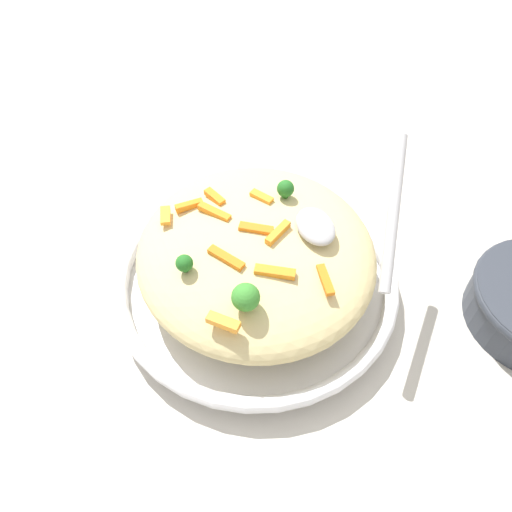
{
  "coord_description": "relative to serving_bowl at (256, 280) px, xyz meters",
  "views": [
    {
      "loc": [
        -0.34,
        0.11,
        0.51
      ],
      "look_at": [
        0.0,
        0.0,
        0.07
      ],
      "focal_mm": 34.37,
      "sensor_mm": 36.0,
      "label": 1
    }
  ],
  "objects": [
    {
      "name": "carrot_piece_8",
      "position": [
        -0.0,
        0.0,
        0.09
      ],
      "size": [
        0.03,
        0.04,
        0.01
      ],
      "primitive_type": "cube",
      "rotation": [
        0.0,
        0.0,
        1.03
      ],
      "color": "orange",
      "rests_on": "pasta_mound"
    },
    {
      "name": "carrot_piece_3",
      "position": [
        -0.06,
        -0.0,
        0.09
      ],
      "size": [
        0.03,
        0.04,
        0.01
      ],
      "primitive_type": "cube",
      "rotation": [
        0.0,
        0.0,
        4.21
      ],
      "color": "orange",
      "rests_on": "pasta_mound"
    },
    {
      "name": "broccoli_floret_1",
      "position": [
        -0.02,
        0.08,
        0.09
      ],
      "size": [
        0.02,
        0.02,
        0.02
      ],
      "color": "#205B1C",
      "rests_on": "pasta_mound"
    },
    {
      "name": "carrot_piece_4",
      "position": [
        0.07,
        0.03,
        0.09
      ],
      "size": [
        0.03,
        0.02,
        0.01
      ],
      "primitive_type": "cube",
      "rotation": [
        0.0,
        0.0,
        3.54
      ],
      "color": "orange",
      "rests_on": "pasta_mound"
    },
    {
      "name": "ground_plane",
      "position": [
        0.0,
        0.0,
        -0.02
      ],
      "size": [
        2.4,
        2.4,
        0.0
      ],
      "primitive_type": "plane",
      "color": "beige"
    },
    {
      "name": "carrot_piece_7",
      "position": [
        0.06,
        0.09,
        0.09
      ],
      "size": [
        0.03,
        0.02,
        0.01
      ],
      "primitive_type": "cube",
      "rotation": [
        0.0,
        0.0,
        2.94
      ],
      "color": "orange",
      "rests_on": "pasta_mound"
    },
    {
      "name": "pasta_mound",
      "position": [
        0.0,
        0.0,
        0.05
      ],
      "size": [
        0.28,
        0.27,
        0.08
      ],
      "primitive_type": "ellipsoid",
      "color": "#DBC689",
      "rests_on": "serving_bowl"
    },
    {
      "name": "carrot_piece_1",
      "position": [
        0.06,
        0.06,
        0.09
      ],
      "size": [
        0.01,
        0.03,
        0.01
      ],
      "primitive_type": "cube",
      "rotation": [
        0.0,
        0.0,
        1.62
      ],
      "color": "orange",
      "rests_on": "pasta_mound"
    },
    {
      "name": "carrot_piece_9",
      "position": [
        -0.01,
        -0.02,
        0.09
      ],
      "size": [
        0.03,
        0.03,
        0.01
      ],
      "primitive_type": "cube",
      "rotation": [
        0.0,
        0.0,
        5.29
      ],
      "color": "orange",
      "rests_on": "pasta_mound"
    },
    {
      "name": "carrot_piece_5",
      "position": [
        -0.08,
        -0.05,
        0.09
      ],
      "size": [
        0.04,
        0.01,
        0.01
      ],
      "primitive_type": "cube",
      "rotation": [
        0.0,
        0.0,
        3.02
      ],
      "color": "orange",
      "rests_on": "pasta_mound"
    },
    {
      "name": "serving_spoon",
      "position": [
        -0.03,
        -0.09,
        0.11
      ],
      "size": [
        0.14,
        0.13,
        0.09
      ],
      "color": "#B7B7BC",
      "rests_on": "pasta_mound"
    },
    {
      "name": "carrot_piece_6",
      "position": [
        0.05,
        -0.02,
        0.09
      ],
      "size": [
        0.03,
        0.02,
        0.01
      ],
      "primitive_type": "cube",
      "rotation": [
        0.0,
        0.0,
        0.62
      ],
      "color": "orange",
      "rests_on": "pasta_mound"
    },
    {
      "name": "broccoli_floret_2",
      "position": [
        0.04,
        -0.05,
        0.1
      ],
      "size": [
        0.02,
        0.02,
        0.02
      ],
      "color": "#205B1C",
      "rests_on": "pasta_mound"
    },
    {
      "name": "carrot_piece_0",
      "position": [
        0.04,
        0.04,
        0.09
      ],
      "size": [
        0.04,
        0.03,
        0.01
      ],
      "primitive_type": "cube",
      "rotation": [
        0.0,
        0.0,
        0.67
      ],
      "color": "orange",
      "rests_on": "pasta_mound"
    },
    {
      "name": "carrot_piece_10",
      "position": [
        -0.1,
        0.07,
        0.09
      ],
      "size": [
        0.03,
        0.03,
        0.01
      ],
      "primitive_type": "cube",
      "rotation": [
        0.0,
        0.0,
        3.97
      ],
      "color": "orange",
      "rests_on": "pasta_mound"
    },
    {
      "name": "serving_bowl",
      "position": [
        0.0,
        0.0,
        0.0
      ],
      "size": [
        0.34,
        0.34,
        0.04
      ],
      "color": "silver",
      "rests_on": "ground_plane"
    },
    {
      "name": "broccoli_floret_0",
      "position": [
        -0.09,
        0.04,
        0.1
      ],
      "size": [
        0.03,
        0.03,
        0.03
      ],
      "color": "#377928",
      "rests_on": "pasta_mound"
    },
    {
      "name": "carrot_piece_2",
      "position": [
        -0.03,
        0.04,
        0.09
      ],
      "size": [
        0.04,
        0.03,
        0.01
      ],
      "primitive_type": "cube",
      "rotation": [
        0.0,
        0.0,
        0.61
      ],
      "color": "orange",
      "rests_on": "pasta_mound"
    }
  ]
}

